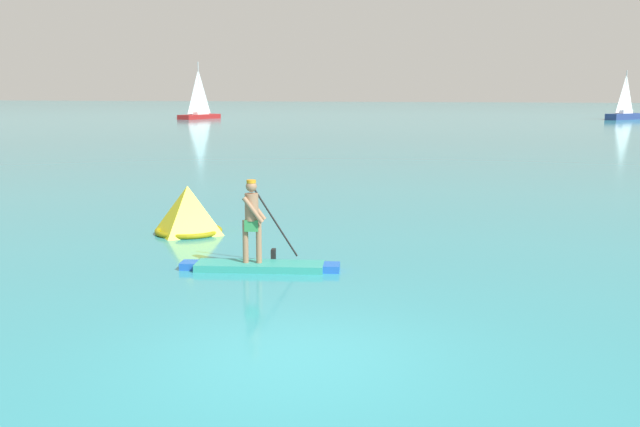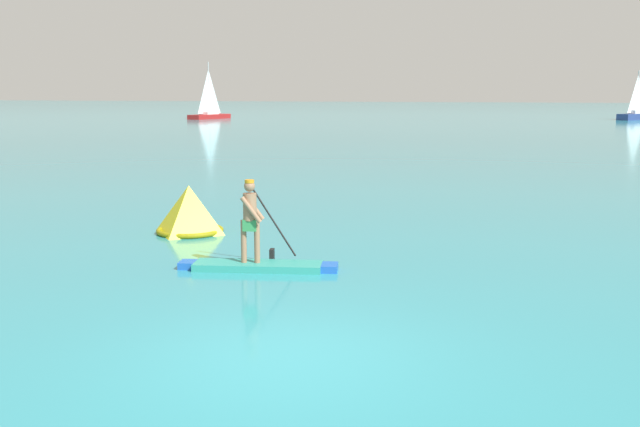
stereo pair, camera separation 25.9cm
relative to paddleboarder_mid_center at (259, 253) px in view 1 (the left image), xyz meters
The scene contains 5 objects.
ground 4.77m from the paddleboarder_mid_center, 64.66° to the right, with size 440.00×440.00×0.00m, color teal.
paddleboarder_mid_center is the anchor object (origin of this frame).
race_marker_buoy 4.18m from the paddleboarder_mid_center, 133.82° to the left, with size 1.63×1.63×1.16m.
sailboat_left_horizon 78.23m from the paddleboarder_mid_center, 115.13° to the left, with size 3.28×6.60×6.93m.
sailboat_right_horizon 83.98m from the paddleboarder_mid_center, 78.23° to the left, with size 4.78×5.74×5.84m.
Camera 1 is at (2.67, -8.67, 3.41)m, focal length 41.00 mm.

